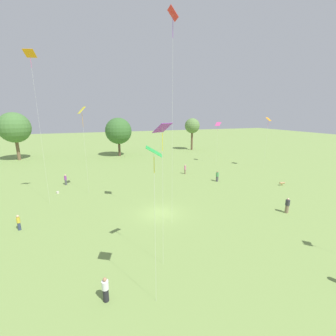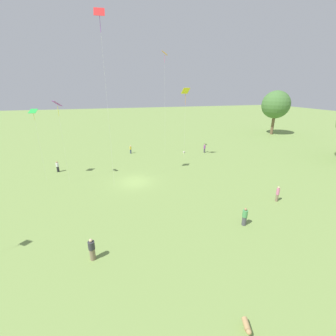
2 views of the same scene
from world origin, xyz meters
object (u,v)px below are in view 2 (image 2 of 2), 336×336
kite_3 (33,113)px  kite_6 (100,21)px  person_3 (245,217)px  kite_5 (186,93)px  person_4 (58,167)px  person_1 (278,194)px  dog_0 (247,326)px  person_5 (131,149)px  picnic_bag_0 (184,152)px  kite_1 (165,57)px  person_6 (92,249)px  kite_2 (57,106)px  person_0 (205,148)px

kite_3 → kite_6: size_ratio=0.48×
person_3 → kite_5: size_ratio=0.15×
person_3 → person_4: (-19.96, -19.35, -0.06)m
person_1 → dog_0: (11.80, -11.74, -0.53)m
person_5 → picnic_bag_0: size_ratio=3.84×
person_1 → kite_1: kite_1 is taller
person_1 → person_6: 20.16m
person_4 → kite_2: kite_2 is taller
person_1 → person_4: (-16.81, -25.61, -0.10)m
person_4 → picnic_bag_0: person_4 is taller
person_6 → kite_3: kite_3 is taller
kite_6 → person_1: bearing=21.8°
person_1 → person_6: size_ratio=1.00×
person_1 → person_3: bearing=153.7°
person_4 → kite_5: (-0.65, 20.57, 10.55)m
kite_3 → dog_0: (25.71, 14.93, -8.68)m
kite_2 → kite_3: (-1.55, -3.20, -0.98)m
person_4 → kite_3: (2.90, -1.06, 8.26)m
person_1 → kite_3: bearing=99.5°
person_5 → kite_3: 18.45m
person_5 → dog_0: (35.94, 2.00, -0.42)m
kite_5 → dog_0: bearing=109.1°
person_0 → person_4: (4.07, -26.04, -0.05)m
kite_2 → kite_6: kite_6 is taller
person_4 → kite_2: 10.48m
person_3 → picnic_bag_0: size_ratio=4.30×
kite_1 → dog_0: kite_1 is taller
person_1 → person_6: bearing=138.7°
kite_1 → dog_0: bearing=-127.5°
picnic_bag_0 → person_0: bearing=77.9°
kite_3 → person_4: bearing=131.9°
kite_2 → dog_0: (24.16, 11.73, -9.67)m
kite_2 → kite_3: bearing=80.3°
person_0 → kite_2: bearing=130.3°
kite_1 → dog_0: (34.07, -4.46, -16.61)m
person_5 → kite_3: size_ratio=0.17×
kite_5 → person_3: bearing=118.6°
kite_3 → kite_1: bearing=85.2°
person_1 → kite_3: size_ratio=0.19×
person_3 → kite_2: kite_2 is taller
person_3 → person_4: person_3 is taller
person_0 → kite_1: size_ratio=0.10×
person_0 → dog_0: bearing=-179.7°
person_3 → dog_0: (8.65, -5.47, -0.48)m
person_0 → kite_2: size_ratio=0.16×
person_5 → person_6: (28.22, -6.01, 0.08)m
person_3 → kite_1: bearing=15.3°
kite_3 → kite_5: bearing=71.2°
kite_2 → kite_6: 10.86m
kite_1 → person_1: bearing=-101.9°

